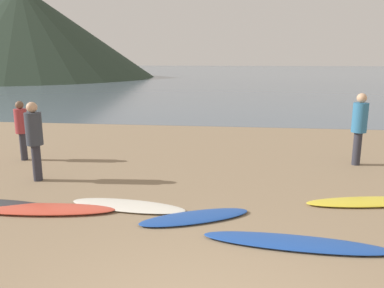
% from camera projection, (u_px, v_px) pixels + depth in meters
% --- Properties ---
extents(ground_plane, '(120.00, 120.00, 0.20)m').
position_uv_depth(ground_plane, '(229.00, 139.00, 13.28)').
color(ground_plane, '#8C7559').
rests_on(ground_plane, ground).
extents(ocean_water, '(140.00, 100.00, 0.01)m').
position_uv_depth(ocean_water, '(238.00, 73.00, 63.47)').
color(ocean_water, slate).
rests_on(ocean_water, ground).
extents(headland_hill, '(32.91, 32.91, 11.39)m').
position_uv_depth(headland_hill, '(23.00, 32.00, 49.22)').
color(headland_hill, '#28382B').
rests_on(headland_hill, ground).
extents(surfboard_2, '(2.60, 0.78, 0.09)m').
position_uv_depth(surfboard_2, '(43.00, 209.00, 6.83)').
color(surfboard_2, '#D84C38').
rests_on(surfboard_2, ground).
extents(surfboard_3, '(2.22, 0.83, 0.07)m').
position_uv_depth(surfboard_3, '(128.00, 206.00, 7.02)').
color(surfboard_3, silver).
rests_on(surfboard_3, ground).
extents(surfboard_4, '(1.97, 1.29, 0.07)m').
position_uv_depth(surfboard_4, '(195.00, 217.00, 6.52)').
color(surfboard_4, '#1E479E').
rests_on(surfboard_4, ground).
extents(surfboard_5, '(2.71, 0.74, 0.08)m').
position_uv_depth(surfboard_5, '(295.00, 243.00, 5.61)').
color(surfboard_5, '#1E479E').
rests_on(surfboard_5, ground).
extents(surfboard_6, '(2.45, 0.95, 0.08)m').
position_uv_depth(surfboard_6, '(369.00, 202.00, 7.19)').
color(surfboard_6, yellow).
rests_on(surfboard_6, ground).
extents(person_0, '(0.32, 0.32, 1.56)m').
position_uv_depth(person_0, '(21.00, 126.00, 10.05)').
color(person_0, '#2D2D38').
rests_on(person_0, ground).
extents(person_1, '(0.35, 0.35, 1.74)m').
position_uv_depth(person_1, '(34.00, 135.00, 8.33)').
color(person_1, '#2D2D38').
rests_on(person_1, ground).
extents(person_2, '(0.36, 0.36, 1.80)m').
position_uv_depth(person_2, '(359.00, 123.00, 9.57)').
color(person_2, '#2D2D38').
rests_on(person_2, ground).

